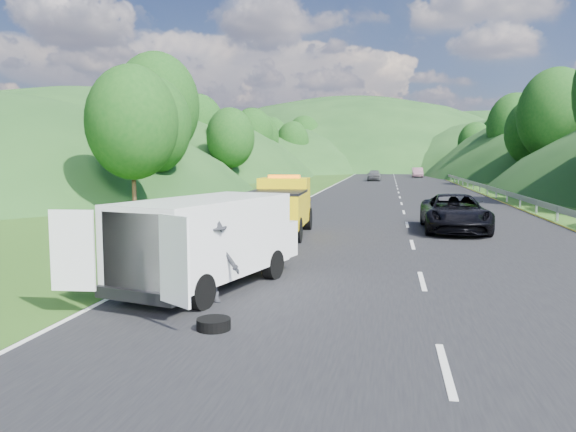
% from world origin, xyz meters
% --- Properties ---
extents(ground, '(320.00, 320.00, 0.00)m').
position_xyz_m(ground, '(0.00, 0.00, 0.00)').
color(ground, '#38661E').
rests_on(ground, ground).
extents(road_surface, '(14.00, 200.00, 0.02)m').
position_xyz_m(road_surface, '(3.00, 40.00, 0.01)').
color(road_surface, black).
rests_on(road_surface, ground).
extents(guardrail, '(0.06, 140.00, 1.52)m').
position_xyz_m(guardrail, '(10.30, 52.50, 0.00)').
color(guardrail, gray).
rests_on(guardrail, ground).
extents(tree_line_left, '(14.00, 140.00, 14.00)m').
position_xyz_m(tree_line_left, '(-19.00, 60.00, 0.00)').
color(tree_line_left, '#214E17').
rests_on(tree_line_left, ground).
extents(tree_line_right, '(14.00, 140.00, 14.00)m').
position_xyz_m(tree_line_right, '(23.00, 60.00, 0.00)').
color(tree_line_right, '#214E17').
rests_on(tree_line_right, ground).
extents(hills_backdrop, '(201.00, 288.60, 44.00)m').
position_xyz_m(hills_backdrop, '(6.50, 134.70, 0.00)').
color(hills_backdrop, '#2D5B23').
rests_on(hills_backdrop, ground).
extents(tow_truck, '(2.32, 5.64, 2.39)m').
position_xyz_m(tow_truck, '(-2.11, 5.66, 1.17)').
color(tow_truck, black).
rests_on(tow_truck, ground).
extents(white_van, '(4.14, 6.57, 2.17)m').
position_xyz_m(white_van, '(-2.01, -3.64, 1.23)').
color(white_van, black).
rests_on(white_van, ground).
extents(woman, '(0.66, 0.77, 1.77)m').
position_xyz_m(woman, '(-3.20, 1.05, 0.00)').
color(woman, white).
rests_on(woman, ground).
extents(child, '(0.60, 0.50, 1.08)m').
position_xyz_m(child, '(-2.11, 0.20, 0.00)').
color(child, tan).
rests_on(child, ground).
extents(worker, '(1.37, 1.16, 1.84)m').
position_xyz_m(worker, '(-1.57, -4.91, 0.00)').
color(worker, black).
rests_on(worker, ground).
extents(suitcase, '(0.43, 0.33, 0.61)m').
position_xyz_m(suitcase, '(-4.85, 0.74, 0.30)').
color(suitcase, brown).
rests_on(suitcase, ground).
extents(spare_tire, '(0.62, 0.62, 0.20)m').
position_xyz_m(spare_tire, '(-0.94, -6.75, 0.00)').
color(spare_tire, black).
rests_on(spare_tire, ground).
extents(passing_suv, '(2.59, 5.60, 1.56)m').
position_xyz_m(passing_suv, '(4.87, 8.06, 0.00)').
color(passing_suv, black).
rests_on(passing_suv, ground).
extents(dist_car_a, '(1.75, 4.34, 1.48)m').
position_xyz_m(dist_car_a, '(0.23, 58.74, 0.00)').
color(dist_car_a, '#434548').
rests_on(dist_car_a, ground).
extents(dist_car_b, '(1.59, 4.56, 1.50)m').
position_xyz_m(dist_car_b, '(6.48, 72.67, 0.00)').
color(dist_car_b, '#774F5F').
rests_on(dist_car_b, ground).
extents(dist_car_c, '(2.20, 5.42, 1.57)m').
position_xyz_m(dist_car_c, '(3.43, 94.11, 0.00)').
color(dist_car_c, '#9F4F5B').
rests_on(dist_car_c, ground).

